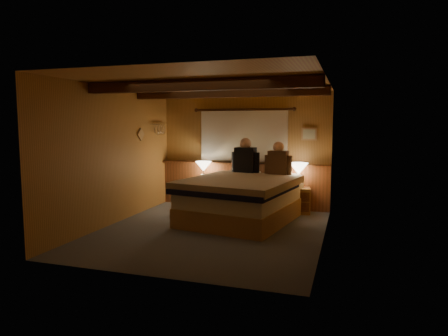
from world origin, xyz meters
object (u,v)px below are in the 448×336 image
at_px(lamp_right, 299,170).
at_px(duffel_bag, 191,206).
at_px(nightstand_right, 298,200).
at_px(person_left, 245,158).
at_px(nightstand_left, 204,194).
at_px(lamp_left, 204,168).
at_px(person_right, 278,161).
at_px(bed, 242,198).

xyz_separation_m(lamp_right, duffel_bag, (-1.99, -0.71, -0.71)).
relative_size(nightstand_right, person_left, 0.73).
xyz_separation_m(lamp_right, person_left, (-1.06, -0.07, 0.21)).
relative_size(nightstand_left, person_left, 0.73).
bearing_deg(lamp_right, duffel_bag, -160.50).
relative_size(lamp_left, person_left, 0.61).
xyz_separation_m(person_left, person_right, (0.69, -0.12, -0.03)).
bearing_deg(nightstand_right, bed, -144.11).
xyz_separation_m(nightstand_right, person_right, (-0.37, -0.16, 0.78)).
distance_m(person_left, duffel_bag, 1.45).
xyz_separation_m(bed, nightstand_right, (0.89, 0.92, -0.15)).
distance_m(lamp_right, duffel_bag, 2.23).
xyz_separation_m(nightstand_right, duffel_bag, (-1.99, -0.68, -0.11)).
xyz_separation_m(bed, nightstand_left, (-1.08, 0.91, -0.14)).
distance_m(person_right, duffel_bag, 1.92).
distance_m(nightstand_left, lamp_right, 2.06).
height_order(person_left, person_right, person_left).
relative_size(bed, person_right, 3.83).
bearing_deg(nightstand_right, lamp_left, 171.05).
relative_size(lamp_right, person_left, 0.67).
bearing_deg(person_right, nightstand_left, -179.07).
bearing_deg(nightstand_left, nightstand_right, 6.11).
height_order(nightstand_left, person_right, person_right).
relative_size(lamp_left, person_right, 0.66).
bearing_deg(nightstand_right, person_right, -166.69).
distance_m(bed, lamp_right, 1.37).
bearing_deg(bed, person_left, 111.16).
bearing_deg(person_right, lamp_left, -178.01).
xyz_separation_m(bed, person_left, (-0.17, 0.87, 0.66)).
bearing_deg(bed, duffel_bag, 177.61).
relative_size(lamp_right, person_right, 0.73).
height_order(bed, nightstand_right, bed).
bearing_deg(lamp_left, nightstand_left, 84.63).
distance_m(lamp_right, person_right, 0.46).
bearing_deg(bed, nightstand_left, 149.81).
bearing_deg(lamp_left, lamp_right, 1.90).
xyz_separation_m(nightstand_left, lamp_right, (1.97, 0.04, 0.58)).
xyz_separation_m(bed, lamp_left, (-1.08, 0.88, 0.44)).
height_order(person_right, duffel_bag, person_right).
relative_size(bed, lamp_left, 5.77).
height_order(bed, person_left, person_left).
height_order(lamp_left, duffel_bag, lamp_left).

